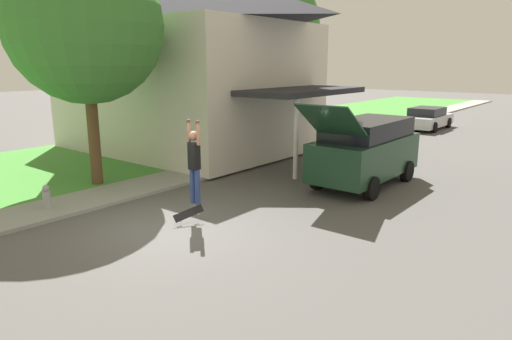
{
  "coord_description": "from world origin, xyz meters",
  "views": [
    {
      "loc": [
        8.07,
        -6.78,
        3.88
      ],
      "look_at": [
        0.76,
        2.32,
        1.15
      ],
      "focal_mm": 32.0,
      "sensor_mm": 36.0,
      "label": 1
    }
  ],
  "objects_px": {
    "suv_parked": "(365,150)",
    "skateboarder": "(194,161)",
    "fire_hydrant": "(47,197)",
    "car_down_street": "(427,118)",
    "skateboard": "(188,213)",
    "lawn_tree_far": "(272,24)",
    "lawn_tree_near": "(85,26)"
  },
  "relations": [
    {
      "from": "car_down_street",
      "to": "skateboarder",
      "type": "height_order",
      "value": "skateboarder"
    },
    {
      "from": "suv_parked",
      "to": "skateboarder",
      "type": "xyz_separation_m",
      "value": [
        -1.66,
        -5.96,
        0.41
      ]
    },
    {
      "from": "car_down_street",
      "to": "suv_parked",
      "type": "bearing_deg",
      "value": -78.74
    },
    {
      "from": "lawn_tree_far",
      "to": "car_down_street",
      "type": "height_order",
      "value": "lawn_tree_far"
    },
    {
      "from": "suv_parked",
      "to": "fire_hydrant",
      "type": "relative_size",
      "value": 7.88
    },
    {
      "from": "suv_parked",
      "to": "skateboard",
      "type": "bearing_deg",
      "value": -105.82
    },
    {
      "from": "skateboarder",
      "to": "skateboard",
      "type": "height_order",
      "value": "skateboarder"
    },
    {
      "from": "suv_parked",
      "to": "fire_hydrant",
      "type": "xyz_separation_m",
      "value": [
        -5.35,
        -7.87,
        -0.76
      ]
    },
    {
      "from": "skateboarder",
      "to": "car_down_street",
      "type": "bearing_deg",
      "value": 93.44
    },
    {
      "from": "suv_parked",
      "to": "skateboard",
      "type": "height_order",
      "value": "suv_parked"
    },
    {
      "from": "skateboard",
      "to": "fire_hydrant",
      "type": "xyz_separation_m",
      "value": [
        -3.61,
        -1.73,
        0.15
      ]
    },
    {
      "from": "suv_parked",
      "to": "car_down_street",
      "type": "relative_size",
      "value": 1.16
    },
    {
      "from": "lawn_tree_near",
      "to": "suv_parked",
      "type": "xyz_separation_m",
      "value": [
        6.72,
        5.5,
        -3.81
      ]
    },
    {
      "from": "suv_parked",
      "to": "skateboarder",
      "type": "height_order",
      "value": "suv_parked"
    },
    {
      "from": "lawn_tree_far",
      "to": "car_down_street",
      "type": "distance_m",
      "value": 12.12
    },
    {
      "from": "lawn_tree_near",
      "to": "skateboard",
      "type": "height_order",
      "value": "lawn_tree_near"
    },
    {
      "from": "suv_parked",
      "to": "car_down_street",
      "type": "distance_m",
      "value": 14.81
    },
    {
      "from": "car_down_street",
      "to": "skateboarder",
      "type": "distance_m",
      "value": 20.54
    },
    {
      "from": "skateboard",
      "to": "fire_hydrant",
      "type": "distance_m",
      "value": 4.01
    },
    {
      "from": "lawn_tree_far",
      "to": "skateboard",
      "type": "distance_m",
      "value": 12.9
    },
    {
      "from": "lawn_tree_near",
      "to": "suv_parked",
      "type": "bearing_deg",
      "value": 39.31
    },
    {
      "from": "skateboard",
      "to": "suv_parked",
      "type": "bearing_deg",
      "value": 74.18
    },
    {
      "from": "lawn_tree_far",
      "to": "skateboard",
      "type": "xyz_separation_m",
      "value": [
        5.29,
        -10.44,
        -5.41
      ]
    },
    {
      "from": "lawn_tree_near",
      "to": "fire_hydrant",
      "type": "xyz_separation_m",
      "value": [
        1.37,
        -2.37,
        -4.57
      ]
    },
    {
      "from": "lawn_tree_far",
      "to": "skateboard",
      "type": "bearing_deg",
      "value": -63.13
    },
    {
      "from": "skateboard",
      "to": "fire_hydrant",
      "type": "relative_size",
      "value": 1.09
    },
    {
      "from": "car_down_street",
      "to": "skateboarder",
      "type": "bearing_deg",
      "value": -86.56
    },
    {
      "from": "lawn_tree_near",
      "to": "skateboarder",
      "type": "bearing_deg",
      "value": -5.19
    },
    {
      "from": "skateboard",
      "to": "lawn_tree_far",
      "type": "bearing_deg",
      "value": 116.87
    },
    {
      "from": "skateboard",
      "to": "skateboarder",
      "type": "bearing_deg",
      "value": 65.87
    },
    {
      "from": "suv_parked",
      "to": "skateboarder",
      "type": "relative_size",
      "value": 2.49
    },
    {
      "from": "car_down_street",
      "to": "fire_hydrant",
      "type": "height_order",
      "value": "car_down_street"
    }
  ]
}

